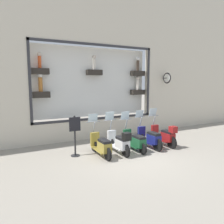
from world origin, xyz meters
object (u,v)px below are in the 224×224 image
at_px(scooter_green_2, 135,141).
at_px(shop_sign_post, 75,135).
at_px(scooter_navy_1, 150,138).
at_px(scooter_white_3, 120,142).
at_px(scooter_olive_4, 101,146).
at_px(scooter_red_0, 164,135).

xyz_separation_m(scooter_green_2, shop_sign_post, (0.53, 2.48, 0.45)).
bearing_deg(scooter_navy_1, scooter_green_2, 90.56).
bearing_deg(scooter_white_3, scooter_olive_4, 85.77).
xyz_separation_m(scooter_olive_4, shop_sign_post, (0.52, 0.90, 0.43)).
height_order(scooter_red_0, shop_sign_post, scooter_red_0).
bearing_deg(scooter_olive_4, scooter_red_0, -90.95).
bearing_deg(scooter_white_3, scooter_green_2, -86.09).
bearing_deg(scooter_red_0, scooter_green_2, 88.26).
xyz_separation_m(scooter_navy_1, scooter_green_2, (-0.01, 0.79, -0.03)).
distance_m(scooter_green_2, scooter_olive_4, 1.58).
xyz_separation_m(scooter_red_0, scooter_navy_1, (0.06, 0.79, -0.04)).
xyz_separation_m(scooter_white_3, shop_sign_post, (0.58, 1.69, 0.39)).
bearing_deg(scooter_green_2, shop_sign_post, 78.01).
height_order(scooter_navy_1, shop_sign_post, shop_sign_post).
relative_size(scooter_navy_1, scooter_green_2, 1.01).
xyz_separation_m(scooter_navy_1, scooter_white_3, (-0.06, 1.58, 0.03)).
bearing_deg(shop_sign_post, scooter_green_2, -101.99).
relative_size(scooter_red_0, scooter_navy_1, 1.00).
distance_m(scooter_red_0, scooter_navy_1, 0.79).
distance_m(scooter_white_3, scooter_olive_4, 0.79).
bearing_deg(scooter_navy_1, scooter_white_3, 92.24).
relative_size(scooter_green_2, scooter_white_3, 0.99).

